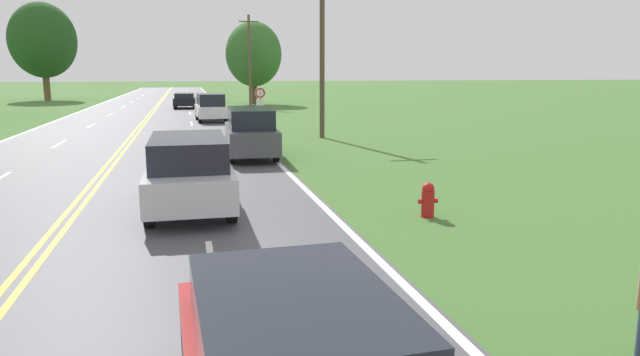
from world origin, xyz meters
TOP-DOWN VIEW (x-y plane):
  - fire_hydrant at (7.67, 9.81)m, footprint 0.44×0.28m
  - traffic_sign at (6.67, 30.50)m, footprint 0.60×0.10m
  - utility_pole_midground at (8.97, 25.25)m, footprint 1.80×0.24m
  - utility_pole_far at (8.48, 51.84)m, footprint 1.80×0.24m
  - tree_mid_treeline at (9.28, 55.36)m, footprint 5.44×5.44m
  - tree_right_cluster at (-12.55, 68.78)m, footprint 7.17×7.17m
  - car_silver_suv_approaching at (2.61, 11.71)m, footprint 1.88×4.44m
  - car_dark_grey_suv_mid_near at (4.91, 19.76)m, footprint 1.91×4.96m
  - car_white_suv_mid_far at (4.16, 35.91)m, footprint 1.97×4.28m
  - car_black_hatchback_receding at (2.54, 50.11)m, footprint 1.96×3.75m

SIDE VIEW (x-z plane):
  - fire_hydrant at x=7.67m, z-range 0.01..0.78m
  - car_black_hatchback_receding at x=2.54m, z-range 0.06..1.37m
  - car_silver_suv_approaching at x=2.61m, z-range 0.06..1.75m
  - car_white_suv_mid_far at x=4.16m, z-range 0.04..1.81m
  - car_dark_grey_suv_mid_near at x=4.91m, z-range 0.04..1.85m
  - traffic_sign at x=6.67m, z-range 0.57..2.85m
  - utility_pole_midground at x=8.97m, z-range 0.15..7.64m
  - utility_pole_far at x=8.48m, z-range 0.15..8.38m
  - tree_mid_treeline at x=9.28m, z-range 0.85..8.84m
  - tree_right_cluster at x=-12.55m, z-range 1.22..11.94m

